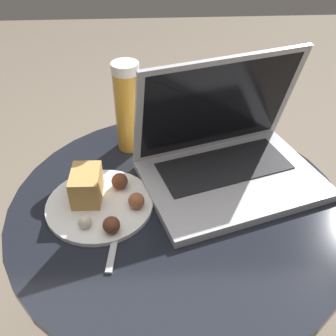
{
  "coord_description": "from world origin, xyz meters",
  "views": [
    {
      "loc": [
        -0.05,
        -0.58,
        1.11
      ],
      "look_at": [
        -0.02,
        0.03,
        0.63
      ],
      "focal_mm": 42.0,
      "sensor_mm": 36.0,
      "label": 1
    }
  ],
  "objects": [
    {
      "name": "table",
      "position": [
        0.0,
        0.0,
        0.41
      ],
      "size": [
        0.68,
        0.68,
        0.56
      ],
      "color": "#9E9EA3",
      "rests_on": "ground_plane"
    },
    {
      "name": "napkin",
      "position": [
        -0.17,
        0.02,
        0.56
      ],
      "size": [
        0.15,
        0.11,
        0.0
      ],
      "color": "silver",
      "rests_on": "table"
    },
    {
      "name": "laptop",
      "position": [
        0.11,
        0.09,
        0.62
      ],
      "size": [
        0.42,
        0.35,
        0.26
      ],
      "color": "#B2B2B7",
      "rests_on": "table"
    },
    {
      "name": "beer_glass",
      "position": [
        -0.1,
        0.21,
        0.67
      ],
      "size": [
        0.06,
        0.06,
        0.21
      ],
      "color": "gold",
      "rests_on": "table"
    },
    {
      "name": "snack_plate",
      "position": [
        -0.16,
        0.0,
        0.58
      ],
      "size": [
        0.21,
        0.21,
        0.07
      ],
      "color": "white",
      "rests_on": "table"
    },
    {
      "name": "fork",
      "position": [
        -0.12,
        -0.07,
        0.57
      ],
      "size": [
        0.03,
        0.17,
        0.0
      ],
      "color": "#B2B2B7",
      "rests_on": "table"
    }
  ]
}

